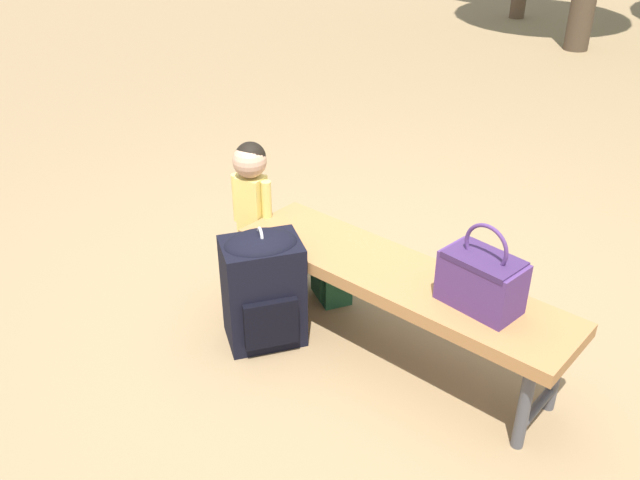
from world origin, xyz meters
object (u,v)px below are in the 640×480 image
(child_standing, at_px, (252,195))
(backpack_small, at_px, (332,271))
(park_bench, at_px, (398,283))
(backpack_large, at_px, (263,285))
(handbag, at_px, (482,279))

(child_standing, distance_m, backpack_small, 0.56)
(backpack_small, bearing_deg, park_bench, 161.91)
(child_standing, bearing_deg, park_bench, -178.85)
(backpack_large, bearing_deg, child_standing, -39.51)
(child_standing, distance_m, backpack_large, 0.51)
(child_standing, xyz_separation_m, backpack_large, (-0.34, 0.28, -0.25))
(child_standing, bearing_deg, handbag, -179.11)
(park_bench, relative_size, backpack_small, 4.78)
(handbag, bearing_deg, park_bench, 0.28)
(handbag, bearing_deg, child_standing, 0.89)
(park_bench, relative_size, child_standing, 1.95)
(park_bench, bearing_deg, backpack_large, 28.92)
(park_bench, distance_m, child_standing, 0.89)
(backpack_large, xyz_separation_m, backpack_small, (-0.03, -0.46, -0.13))
(child_standing, relative_size, backpack_small, 2.46)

